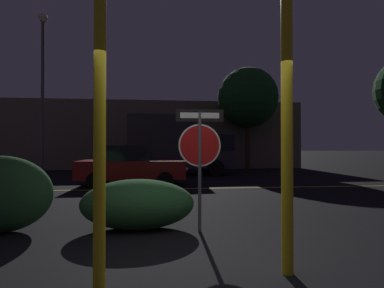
{
  "coord_description": "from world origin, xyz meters",
  "views": [
    {
      "loc": [
        -0.43,
        -3.73,
        1.48
      ],
      "look_at": [
        0.41,
        4.19,
        1.58
      ],
      "focal_mm": 28.0,
      "sensor_mm": 36.0,
      "label": 1
    }
  ],
  "objects_px": {
    "street_lamp": "(43,73)",
    "yellow_pole_right": "(287,133)",
    "delivery_truck": "(180,145)",
    "hedge_bush_1": "(0,194)",
    "stop_sign": "(200,145)",
    "passing_car_2": "(132,166)",
    "hedge_bush_2": "(138,204)",
    "yellow_pole_left": "(100,126)",
    "tree_0": "(248,98)"
  },
  "relations": [
    {
      "from": "yellow_pole_right",
      "to": "hedge_bush_1",
      "type": "distance_m",
      "value": 4.89
    },
    {
      "from": "stop_sign",
      "to": "tree_0",
      "type": "distance_m",
      "value": 15.49
    },
    {
      "from": "hedge_bush_1",
      "to": "yellow_pole_left",
      "type": "bearing_deg",
      "value": -47.13
    },
    {
      "from": "yellow_pole_left",
      "to": "stop_sign",
      "type": "bearing_deg",
      "value": 56.69
    },
    {
      "from": "hedge_bush_1",
      "to": "tree_0",
      "type": "distance_m",
      "value": 16.91
    },
    {
      "from": "stop_sign",
      "to": "yellow_pole_left",
      "type": "height_order",
      "value": "yellow_pole_left"
    },
    {
      "from": "hedge_bush_2",
      "to": "tree_0",
      "type": "xyz_separation_m",
      "value": [
        6.24,
        13.97,
        4.36
      ]
    },
    {
      "from": "passing_car_2",
      "to": "delivery_truck",
      "type": "xyz_separation_m",
      "value": [
        2.12,
        4.27,
        0.88
      ]
    },
    {
      "from": "yellow_pole_left",
      "to": "tree_0",
      "type": "xyz_separation_m",
      "value": [
        6.47,
        16.26,
        3.1
      ]
    },
    {
      "from": "hedge_bush_2",
      "to": "delivery_truck",
      "type": "xyz_separation_m",
      "value": [
        1.44,
        10.6,
        1.19
      ]
    },
    {
      "from": "hedge_bush_2",
      "to": "hedge_bush_1",
      "type": "bearing_deg",
      "value": 179.23
    },
    {
      "from": "stop_sign",
      "to": "passing_car_2",
      "type": "height_order",
      "value": "stop_sign"
    },
    {
      "from": "passing_car_2",
      "to": "hedge_bush_2",
      "type": "bearing_deg",
      "value": 6.54
    },
    {
      "from": "hedge_bush_2",
      "to": "tree_0",
      "type": "bearing_deg",
      "value": 65.95
    },
    {
      "from": "hedge_bush_2",
      "to": "yellow_pole_right",
      "type": "bearing_deg",
      "value": -48.34
    },
    {
      "from": "hedge_bush_2",
      "to": "tree_0",
      "type": "distance_m",
      "value": 15.91
    },
    {
      "from": "hedge_bush_2",
      "to": "street_lamp",
      "type": "relative_size",
      "value": 0.25
    },
    {
      "from": "yellow_pole_right",
      "to": "hedge_bush_1",
      "type": "relative_size",
      "value": 1.85
    },
    {
      "from": "yellow_pole_left",
      "to": "yellow_pole_right",
      "type": "height_order",
      "value": "yellow_pole_left"
    },
    {
      "from": "stop_sign",
      "to": "yellow_pole_right",
      "type": "distance_m",
      "value": 2.03
    },
    {
      "from": "stop_sign",
      "to": "tree_0",
      "type": "bearing_deg",
      "value": 70.82
    },
    {
      "from": "stop_sign",
      "to": "passing_car_2",
      "type": "relative_size",
      "value": 0.52
    },
    {
      "from": "passing_car_2",
      "to": "street_lamp",
      "type": "distance_m",
      "value": 7.74
    },
    {
      "from": "stop_sign",
      "to": "yellow_pole_left",
      "type": "relative_size",
      "value": 0.63
    },
    {
      "from": "street_lamp",
      "to": "tree_0",
      "type": "height_order",
      "value": "street_lamp"
    },
    {
      "from": "delivery_truck",
      "to": "yellow_pole_left",
      "type": "bearing_deg",
      "value": -12.26
    },
    {
      "from": "hedge_bush_1",
      "to": "street_lamp",
      "type": "height_order",
      "value": "street_lamp"
    },
    {
      "from": "yellow_pole_left",
      "to": "hedge_bush_1",
      "type": "relative_size",
      "value": 1.91
    },
    {
      "from": "stop_sign",
      "to": "delivery_truck",
      "type": "distance_m",
      "value": 10.87
    },
    {
      "from": "yellow_pole_left",
      "to": "delivery_truck",
      "type": "xyz_separation_m",
      "value": [
        1.67,
        12.89,
        -0.07
      ]
    },
    {
      "from": "delivery_truck",
      "to": "hedge_bush_1",
      "type": "bearing_deg",
      "value": -24.76
    },
    {
      "from": "yellow_pole_left",
      "to": "delivery_truck",
      "type": "height_order",
      "value": "yellow_pole_left"
    },
    {
      "from": "yellow_pole_right",
      "to": "tree_0",
      "type": "distance_m",
      "value": 16.98
    },
    {
      "from": "passing_car_2",
      "to": "tree_0",
      "type": "height_order",
      "value": "tree_0"
    },
    {
      "from": "street_lamp",
      "to": "hedge_bush_2",
      "type": "bearing_deg",
      "value": -61.79
    },
    {
      "from": "passing_car_2",
      "to": "stop_sign",
      "type": "bearing_deg",
      "value": 15.54
    },
    {
      "from": "street_lamp",
      "to": "yellow_pole_right",
      "type": "bearing_deg",
      "value": -59.17
    },
    {
      "from": "hedge_bush_2",
      "to": "delivery_truck",
      "type": "bearing_deg",
      "value": 82.25
    },
    {
      "from": "stop_sign",
      "to": "street_lamp",
      "type": "relative_size",
      "value": 0.26
    },
    {
      "from": "hedge_bush_1",
      "to": "street_lamp",
      "type": "xyz_separation_m",
      "value": [
        -3.16,
        10.3,
        4.61
      ]
    },
    {
      "from": "stop_sign",
      "to": "street_lamp",
      "type": "distance_m",
      "value": 13.05
    },
    {
      "from": "street_lamp",
      "to": "hedge_bush_1",
      "type": "bearing_deg",
      "value": -72.94
    },
    {
      "from": "delivery_truck",
      "to": "passing_car_2",
      "type": "bearing_deg",
      "value": -31.34
    },
    {
      "from": "hedge_bush_2",
      "to": "stop_sign",
      "type": "bearing_deg",
      "value": -13.35
    },
    {
      "from": "yellow_pole_left",
      "to": "yellow_pole_right",
      "type": "relative_size",
      "value": 1.03
    },
    {
      "from": "stop_sign",
      "to": "hedge_bush_1",
      "type": "distance_m",
      "value": 3.6
    },
    {
      "from": "stop_sign",
      "to": "hedge_bush_2",
      "type": "relative_size",
      "value": 1.05
    },
    {
      "from": "passing_car_2",
      "to": "tree_0",
      "type": "bearing_deg",
      "value": 138.25
    },
    {
      "from": "stop_sign",
      "to": "street_lamp",
      "type": "height_order",
      "value": "street_lamp"
    },
    {
      "from": "yellow_pole_left",
      "to": "tree_0",
      "type": "distance_m",
      "value": 17.77
    }
  ]
}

